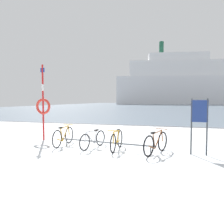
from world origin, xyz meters
TOP-DOWN VIEW (x-y plane):
  - ground at (0.00, 53.90)m, footprint 80.00×132.00m
  - bike_rack at (-0.06, 2.11)m, footprint 3.86×0.57m
  - bicycle_0 at (-1.95, 2.37)m, footprint 0.46×1.75m
  - bicycle_1 at (-0.60, 2.23)m, footprint 0.58×1.65m
  - bicycle_2 at (0.38, 2.16)m, footprint 0.46×1.67m
  - bicycle_3 at (1.85, 1.99)m, footprint 0.76×1.64m
  - info_sign at (3.27, 2.21)m, footprint 0.55×0.09m
  - rescue_post at (-3.44, 3.21)m, footprint 0.75×0.11m
  - ferry_ship at (5.47, 88.60)m, footprint 53.76×19.23m

SIDE VIEW (x-z plane):
  - ground at x=0.00m, z-range -0.08..0.00m
  - bike_rack at x=-0.06m, z-range 0.12..0.42m
  - bicycle_1 at x=-0.60m, z-range -0.03..0.71m
  - bicycle_2 at x=0.38m, z-range -0.04..0.77m
  - bicycle_3 at x=1.85m, z-range -0.04..0.80m
  - bicycle_0 at x=-1.95m, z-range -0.04..0.80m
  - info_sign at x=3.27m, z-range 0.34..2.28m
  - rescue_post at x=-3.44m, z-range -0.09..3.43m
  - ferry_ship at x=5.47m, z-range -4.30..21.80m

